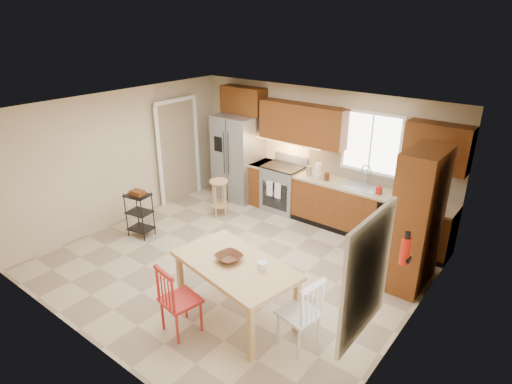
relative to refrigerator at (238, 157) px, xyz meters
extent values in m
plane|color=tan|center=(1.70, -2.12, -0.91)|extent=(5.50, 5.50, 0.00)
cube|color=silver|center=(1.70, -2.12, 1.59)|extent=(5.50, 5.00, 0.02)
cube|color=#CCB793|center=(1.70, 0.38, 0.34)|extent=(5.50, 0.02, 2.50)
cube|color=#CCB793|center=(1.70, -4.62, 0.34)|extent=(5.50, 0.02, 2.50)
cube|color=#CCB793|center=(-1.05, -2.12, 0.34)|extent=(0.02, 5.00, 2.50)
cube|color=#CCB793|center=(4.45, -2.12, 0.34)|extent=(0.02, 5.00, 2.50)
cube|color=gray|center=(0.00, 0.00, 0.00)|extent=(0.92, 0.75, 1.82)
cube|color=gray|center=(1.15, 0.06, -0.45)|extent=(0.76, 0.63, 0.92)
cube|color=#663112|center=(0.60, 0.08, -0.46)|extent=(0.30, 0.60, 0.90)
cube|color=#663112|center=(2.99, 0.08, -0.46)|extent=(2.92, 0.60, 0.90)
cube|color=black|center=(3.55, -0.22, -0.46)|extent=(0.60, 0.02, 0.78)
cube|color=beige|center=(2.99, 0.36, 0.27)|extent=(2.92, 0.03, 0.55)
cube|color=#633410|center=(0.00, 0.20, 1.19)|extent=(1.00, 0.35, 0.55)
cube|color=#633410|center=(1.45, 0.20, 0.92)|extent=(1.80, 0.35, 0.75)
cube|color=#633410|center=(3.95, 0.20, 0.92)|extent=(1.00, 0.35, 0.75)
cube|color=white|center=(2.80, 0.35, 0.74)|extent=(1.12, 0.04, 1.12)
cube|color=gray|center=(2.80, 0.08, -0.05)|extent=(0.62, 0.46, 0.16)
cube|color=#FFBF66|center=(1.15, 0.17, 0.52)|extent=(1.60, 0.30, 0.01)
imported|color=red|center=(3.18, -0.02, 0.09)|extent=(0.09, 0.09, 0.19)
cylinder|color=silver|center=(1.95, 0.03, 0.13)|extent=(0.12, 0.12, 0.28)
cylinder|color=gray|center=(1.75, 0.03, 0.08)|extent=(0.11, 0.11, 0.18)
cylinder|color=#502A15|center=(2.15, 0.00, 0.06)|extent=(0.10, 0.10, 0.14)
cube|color=#663112|center=(4.13, -0.93, 0.14)|extent=(0.50, 0.95, 2.10)
cylinder|color=red|center=(4.33, -1.98, 0.19)|extent=(0.12, 0.12, 0.36)
cube|color=white|center=(4.38, -3.27, 0.54)|extent=(0.04, 1.02, 1.32)
cube|color=#8C7A59|center=(-0.97, -0.82, 0.14)|extent=(0.04, 0.95, 2.10)
imported|color=#502A15|center=(2.47, -3.11, -0.10)|extent=(0.39, 0.39, 0.08)
cylinder|color=silver|center=(2.93, -3.01, -0.07)|extent=(0.15, 0.15, 0.15)
camera|label=1|loc=(5.67, -6.65, 2.87)|focal=30.00mm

